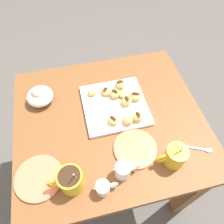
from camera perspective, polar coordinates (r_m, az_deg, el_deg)
ground_plane at (r=1.62m, az=-0.41°, el=-15.61°), size 8.00×8.00×0.00m
dining_table at (r=1.10m, az=-0.59°, el=-5.87°), size 0.85×0.77×0.71m
pastry_plate_square at (r=1.01m, az=0.75°, el=1.82°), size 0.29×0.29×0.02m
coffee_mug_mustard_left at (r=0.87m, az=16.36°, el=-11.07°), size 0.12×0.08×0.14m
coffee_mug_mustard_right at (r=0.81m, az=-11.02°, el=-17.29°), size 0.13×0.09×0.15m
cream_pitcher_white at (r=0.83m, az=3.07°, el=-15.04°), size 0.10×0.06×0.07m
ice_cream_bowl at (r=1.06m, az=-18.64°, el=4.14°), size 0.12×0.12×0.09m
chocolate_sauce_pitcher at (r=0.82m, az=-2.33°, el=-19.42°), size 0.09×0.05×0.06m
saucer_coral_left at (r=0.90m, az=-18.82°, el=-16.21°), size 0.18×0.18×0.01m
saucer_coral_right at (r=0.90m, az=6.17°, el=-9.58°), size 0.18×0.18×0.01m
loose_spoon_near_saucer at (r=0.96m, az=21.64°, el=-8.98°), size 0.15×0.07×0.01m
beignet_0 at (r=1.02m, az=0.73°, el=4.82°), size 0.06×0.07×0.04m
chocolate_drizzle_0 at (r=1.00m, az=0.74°, el=5.56°), size 0.04×0.03×0.00m
beignet_1 at (r=1.03m, az=-1.75°, el=5.46°), size 0.06×0.07×0.03m
chocolate_drizzle_1 at (r=1.02m, az=-1.77°, el=6.03°), size 0.03×0.03×0.00m
beignet_2 at (r=1.03m, az=-5.17°, el=5.46°), size 0.07×0.06×0.03m
beignet_3 at (r=1.02m, az=3.39°, el=4.68°), size 0.07×0.07×0.03m
beignet_4 at (r=0.94m, az=6.86°, el=-1.33°), size 0.05×0.05×0.04m
chocolate_drizzle_4 at (r=0.93m, az=6.98°, el=-0.64°), size 0.02×0.03×0.00m
beignet_5 at (r=0.99m, az=3.92°, el=2.86°), size 0.07×0.06×0.04m
chocolate_drizzle_5 at (r=0.97m, az=3.99°, el=3.58°), size 0.02×0.03×0.00m
beignet_6 at (r=0.93m, az=0.32°, el=-2.24°), size 0.06×0.06×0.03m
chocolate_drizzle_6 at (r=0.92m, az=0.33°, el=-1.66°), size 0.03×0.04×0.00m
beignet_7 at (r=0.93m, az=4.19°, el=-2.18°), size 0.06×0.06×0.04m
beignet_8 at (r=1.01m, az=6.27°, el=4.20°), size 0.07×0.07×0.03m
chocolate_drizzle_8 at (r=1.00m, az=6.37°, el=4.87°), size 0.04×0.03×0.00m
beignet_9 at (r=1.06m, az=2.18°, el=7.34°), size 0.06×0.06×0.04m
chocolate_drizzle_9 at (r=1.04m, az=2.21°, el=8.07°), size 0.03×0.02×0.00m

